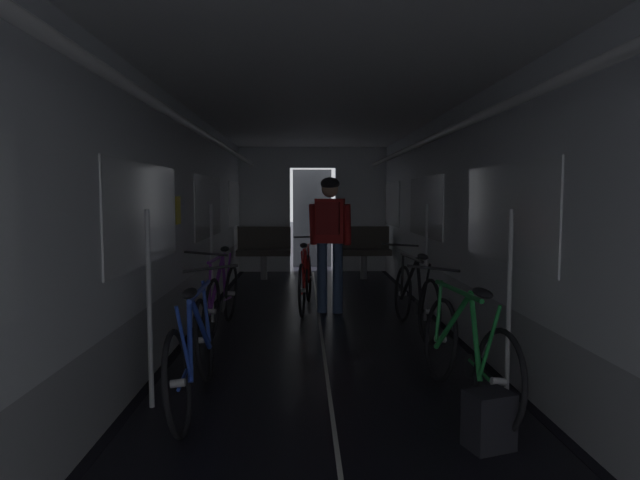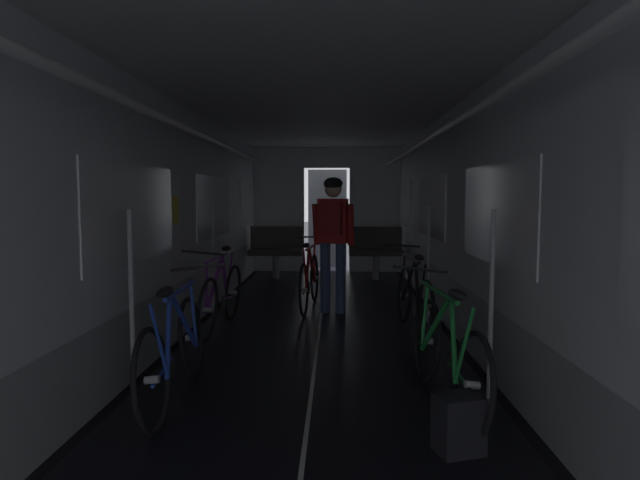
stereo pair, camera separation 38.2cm
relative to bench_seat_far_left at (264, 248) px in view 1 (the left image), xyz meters
The scene contains 10 objects.
train_car_shell 4.70m from the bench_seat_far_left, 78.60° to the right, with size 3.14×12.34×2.57m.
bench_seat_far_left is the anchor object (origin of this frame).
bench_seat_far_right 1.80m from the bench_seat_far_left, ahead, with size 0.98×0.51×0.95m.
bicycle_black 4.38m from the bench_seat_far_left, 63.86° to the right, with size 0.44×1.69×0.95m.
bicycle_purple 3.83m from the bench_seat_far_left, 92.86° to the right, with size 0.44×1.69×0.95m.
bicycle_blue 5.94m from the bench_seat_far_left, 90.76° to the right, with size 0.44×1.69×0.95m.
bicycle_green 6.26m from the bench_seat_far_left, 72.65° to the right, with size 0.48×1.69×0.95m.
person_cyclist_aisle 3.13m from the bench_seat_far_left, 70.26° to the right, with size 0.56×0.44×1.73m.
bicycle_red_in_aisle 2.75m from the bench_seat_far_left, 74.45° to the right, with size 0.44×1.69×0.94m.
backpack_on_floor 6.92m from the bench_seat_far_left, 74.87° to the right, with size 0.26×0.20×0.34m, color black.
Camera 1 is at (-0.20, -1.66, 1.49)m, focal length 30.36 mm.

